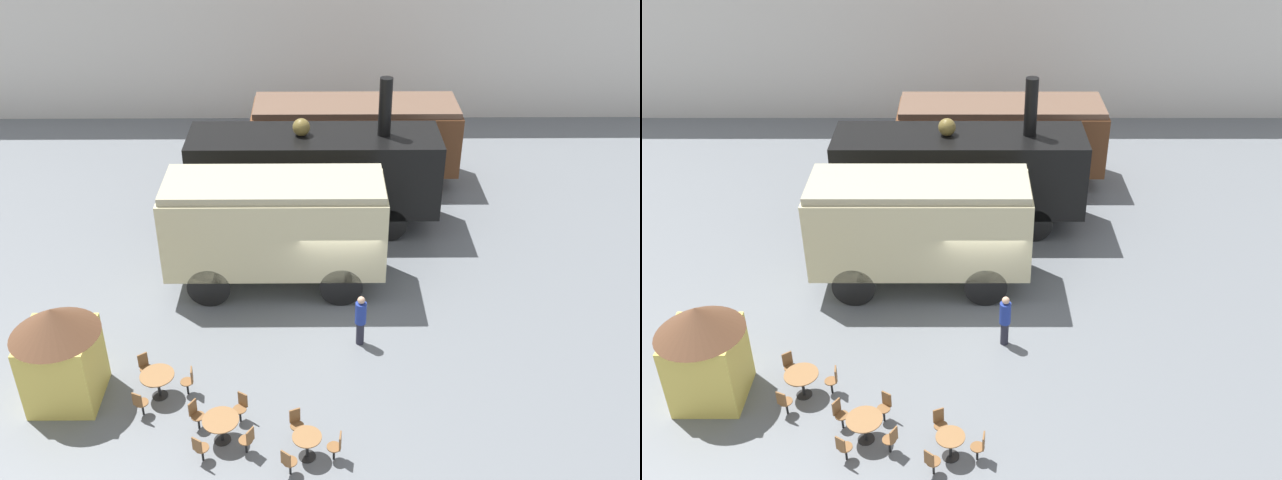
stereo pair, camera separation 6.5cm
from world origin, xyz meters
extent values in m
plane|color=slate|center=(0.00, 0.00, 0.00)|extent=(80.00, 80.00, 0.00)
cube|color=silver|center=(0.00, 15.75, 4.50)|extent=(44.00, 0.15, 9.00)
cube|color=brown|center=(0.92, 8.67, 1.96)|extent=(8.50, 2.83, 2.56)
cube|color=brown|center=(0.92, 8.67, 3.36)|extent=(8.33, 2.60, 0.24)
cylinder|color=black|center=(3.47, 7.32, 0.53)|extent=(1.05, 0.12, 1.05)
cylinder|color=black|center=(3.47, 10.03, 0.53)|extent=(1.05, 0.12, 1.05)
cylinder|color=black|center=(-1.63, 7.32, 0.53)|extent=(1.05, 0.12, 1.05)
cylinder|color=black|center=(-1.63, 10.03, 0.53)|extent=(1.05, 0.12, 1.05)
cube|color=black|center=(-0.80, 4.80, 2.29)|extent=(9.16, 2.66, 2.86)
cylinder|color=black|center=(1.72, 4.80, 4.78)|extent=(0.47, 0.47, 2.12)
sphere|color=brown|center=(-1.25, 4.80, 4.02)|extent=(0.64, 0.64, 0.64)
cylinder|color=black|center=(1.95, 3.53, 0.66)|extent=(1.32, 0.12, 1.32)
cylinder|color=black|center=(1.95, 6.06, 0.66)|extent=(1.32, 0.12, 1.32)
cylinder|color=black|center=(-3.54, 3.53, 0.66)|extent=(1.32, 0.12, 1.32)
cylinder|color=black|center=(-3.54, 6.06, 0.66)|extent=(1.32, 0.12, 1.32)
cube|color=beige|center=(-2.07, 0.84, 2.27)|extent=(7.06, 2.67, 2.74)
cube|color=tan|center=(-2.07, 0.84, 3.76)|extent=(6.92, 2.46, 0.24)
cylinder|color=black|center=(0.05, -0.44, 0.70)|extent=(1.39, 0.12, 1.39)
cylinder|color=black|center=(0.05, 2.11, 0.70)|extent=(1.39, 0.12, 1.39)
cylinder|color=black|center=(-4.19, -0.44, 0.70)|extent=(1.39, 0.12, 1.39)
cylinder|color=black|center=(-4.19, 2.11, 0.70)|extent=(1.39, 0.12, 1.39)
cylinder|color=black|center=(-5.07, -4.57, 0.01)|extent=(0.44, 0.44, 0.02)
cylinder|color=black|center=(-5.07, -4.57, 0.38)|extent=(0.08, 0.08, 0.72)
cylinder|color=olive|center=(-5.07, -4.57, 0.75)|extent=(0.94, 0.94, 0.03)
cylinder|color=black|center=(-3.18, -6.18, 0.01)|extent=(0.44, 0.44, 0.02)
cylinder|color=black|center=(-3.18, -6.18, 0.36)|extent=(0.08, 0.08, 0.68)
cylinder|color=olive|center=(-3.18, -6.18, 0.71)|extent=(0.94, 0.94, 0.03)
cylinder|color=black|center=(-1.00, -6.74, 0.01)|extent=(0.44, 0.44, 0.02)
cylinder|color=black|center=(-1.00, -6.74, 0.35)|extent=(0.08, 0.08, 0.67)
cylinder|color=olive|center=(-1.00, -6.74, 0.70)|extent=(0.74, 0.74, 0.03)
cylinder|color=black|center=(-4.31, -4.48, 0.21)|extent=(0.06, 0.06, 0.42)
cylinder|color=brown|center=(-4.31, -4.48, 0.43)|extent=(0.36, 0.36, 0.03)
cube|color=brown|center=(-4.16, -4.46, 0.66)|extent=(0.07, 0.29, 0.42)
cylinder|color=black|center=(-5.52, -3.95, 0.21)|extent=(0.06, 0.06, 0.42)
cylinder|color=brown|center=(-5.52, -3.95, 0.43)|extent=(0.36, 0.36, 0.03)
cube|color=brown|center=(-5.62, -3.82, 0.66)|extent=(0.26, 0.20, 0.42)
cylinder|color=black|center=(-5.38, -5.27, 0.21)|extent=(0.06, 0.06, 0.42)
cylinder|color=brown|center=(-5.38, -5.27, 0.43)|extent=(0.36, 0.36, 0.03)
cube|color=brown|center=(-5.44, -5.41, 0.66)|extent=(0.28, 0.15, 0.42)
cylinder|color=black|center=(-3.59, -6.83, 0.21)|extent=(0.06, 0.06, 0.42)
cylinder|color=brown|center=(-3.59, -6.83, 0.43)|extent=(0.36, 0.36, 0.03)
cube|color=brown|center=(-3.67, -6.96, 0.66)|extent=(0.27, 0.19, 0.42)
cylinder|color=black|center=(-2.53, -6.59, 0.21)|extent=(0.06, 0.06, 0.42)
cylinder|color=brown|center=(-2.53, -6.59, 0.43)|extent=(0.36, 0.36, 0.03)
cube|color=brown|center=(-2.40, -6.67, 0.66)|extent=(0.19, 0.27, 0.42)
cylinder|color=black|center=(-2.77, -5.53, 0.21)|extent=(0.06, 0.06, 0.42)
cylinder|color=brown|center=(-2.77, -5.53, 0.43)|extent=(0.36, 0.36, 0.03)
cube|color=brown|center=(-2.69, -5.40, 0.66)|extent=(0.27, 0.19, 0.42)
cylinder|color=black|center=(-3.83, -5.77, 0.21)|extent=(0.06, 0.06, 0.42)
cylinder|color=brown|center=(-3.83, -5.77, 0.43)|extent=(0.36, 0.36, 0.03)
cube|color=brown|center=(-3.96, -5.69, 0.66)|extent=(0.19, 0.27, 0.42)
cylinder|color=black|center=(-0.34, -6.83, 0.21)|extent=(0.06, 0.06, 0.42)
cylinder|color=brown|center=(-0.34, -6.83, 0.43)|extent=(0.36, 0.36, 0.03)
cube|color=brown|center=(-0.18, -6.85, 0.66)|extent=(0.08, 0.29, 0.42)
cylinder|color=black|center=(-1.26, -6.12, 0.21)|extent=(0.06, 0.06, 0.42)
cylinder|color=brown|center=(-1.26, -6.12, 0.43)|extent=(0.36, 0.36, 0.03)
cube|color=brown|center=(-1.31, -5.98, 0.66)|extent=(0.28, 0.15, 0.42)
cylinder|color=black|center=(-1.40, -7.27, 0.21)|extent=(0.06, 0.06, 0.42)
cylinder|color=brown|center=(-1.40, -7.27, 0.43)|extent=(0.36, 0.36, 0.03)
cube|color=brown|center=(-1.50, -7.39, 0.66)|extent=(0.25, 0.21, 0.42)
cylinder|color=#262633|center=(0.56, -2.36, 0.39)|extent=(0.24, 0.24, 0.79)
cylinder|color=navy|center=(0.56, -2.36, 1.14)|extent=(0.34, 0.34, 0.70)
sphere|color=tan|center=(0.56, -2.36, 1.60)|extent=(0.23, 0.23, 0.23)
cube|color=#DBC151|center=(-7.53, -4.57, 1.10)|extent=(1.80, 1.80, 2.20)
cone|color=brown|center=(-7.53, -4.57, 2.60)|extent=(2.34, 2.34, 0.80)
camera|label=1|loc=(-0.78, -19.06, 13.95)|focal=40.00mm
camera|label=2|loc=(-0.71, -19.06, 13.95)|focal=40.00mm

